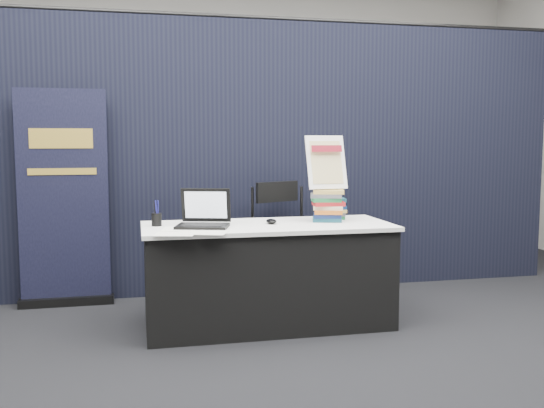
{
  "coord_description": "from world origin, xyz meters",
  "views": [
    {
      "loc": [
        -0.92,
        -3.71,
        1.36
      ],
      "look_at": [
        0.03,
        0.55,
        0.9
      ],
      "focal_mm": 40.0,
      "sensor_mm": 36.0,
      "label": 1
    }
  ],
  "objects": [
    {
      "name": "mouse",
      "position": [
        0.03,
        0.56,
        0.77
      ],
      "size": [
        0.08,
        0.12,
        0.04
      ],
      "primitive_type": "ellipsoid",
      "rotation": [
        0.0,
        0.0,
        0.05
      ],
      "color": "black",
      "rests_on": "display_table"
    },
    {
      "name": "brochure_right",
      "position": [
        -0.59,
        0.43,
        0.75
      ],
      "size": [
        0.36,
        0.29,
        0.0
      ],
      "primitive_type": "cube",
      "rotation": [
        0.0,
        0.0,
        -0.2
      ],
      "color": "white",
      "rests_on": "display_table"
    },
    {
      "name": "pen_cup",
      "position": [
        -0.79,
        0.63,
        0.8
      ],
      "size": [
        0.08,
        0.08,
        0.09
      ],
      "primitive_type": "cylinder",
      "rotation": [
        0.0,
        0.0,
        -0.14
      ],
      "color": "black",
      "rests_on": "display_table"
    },
    {
      "name": "drape_partition",
      "position": [
        0.0,
        1.6,
        1.2
      ],
      "size": [
        6.0,
        0.08,
        2.4
      ],
      "primitive_type": "cube",
      "color": "black",
      "rests_on": "floor"
    },
    {
      "name": "brochure_mid",
      "position": [
        -0.51,
        0.26,
        0.75
      ],
      "size": [
        0.39,
        0.33,
        0.0
      ],
      "primitive_type": "cube",
      "rotation": [
        0.0,
        0.0,
        -0.35
      ],
      "color": "white",
      "rests_on": "display_table"
    },
    {
      "name": "book_stack_short",
      "position": [
        0.55,
        0.72,
        0.83
      ],
      "size": [
        0.2,
        0.16,
        0.16
      ],
      "rotation": [
        0.0,
        0.0,
        -0.07
      ],
      "color": "#1D6D39",
      "rests_on": "display_table"
    },
    {
      "name": "stacking_chair",
      "position": [
        0.25,
        1.14,
        0.56
      ],
      "size": [
        0.6,
        0.62,
        1.0
      ],
      "rotation": [
        0.0,
        0.0,
        0.43
      ],
      "color": "black",
      "rests_on": "floor"
    },
    {
      "name": "display_table",
      "position": [
        0.0,
        0.55,
        0.38
      ],
      "size": [
        1.8,
        0.75,
        0.75
      ],
      "color": "black",
      "rests_on": "floor"
    },
    {
      "name": "brochure_left",
      "position": [
        -0.69,
        0.22,
        0.75
      ],
      "size": [
        0.29,
        0.23,
        0.0
      ],
      "primitive_type": "cube",
      "rotation": [
        0.0,
        0.0,
        -0.22
      ],
      "color": "white",
      "rests_on": "display_table"
    },
    {
      "name": "book_stack_tall",
      "position": [
        0.47,
        0.6,
        0.87
      ],
      "size": [
        0.25,
        0.21,
        0.24
      ],
      "rotation": [
        0.0,
        0.0,
        -0.22
      ],
      "color": "#164756",
      "rests_on": "display_table"
    },
    {
      "name": "pullup_banner",
      "position": [
        -1.51,
        1.44,
        0.78
      ],
      "size": [
        0.75,
        0.1,
        1.77
      ],
      "rotation": [
        0.0,
        0.0,
        0.01
      ],
      "color": "black",
      "rests_on": "floor"
    },
    {
      "name": "wall_back",
      "position": [
        0.0,
        4.0,
        1.75
      ],
      "size": [
        8.0,
        0.02,
        3.5
      ],
      "primitive_type": "cube",
      "color": "beige",
      "rests_on": "floor"
    },
    {
      "name": "floor",
      "position": [
        0.0,
        0.0,
        0.0
      ],
      "size": [
        8.0,
        8.0,
        0.0
      ],
      "primitive_type": "plane",
      "color": "black",
      "rests_on": "ground"
    },
    {
      "name": "info_sign",
      "position": [
        0.47,
        0.63,
        1.19
      ],
      "size": [
        0.32,
        0.16,
        0.42
      ],
      "rotation": [
        0.0,
        0.0,
        0.1
      ],
      "color": "black",
      "rests_on": "book_stack_tall"
    },
    {
      "name": "laptop",
      "position": [
        -0.48,
        0.51,
        0.81
      ],
      "size": [
        0.41,
        0.37,
        0.27
      ],
      "rotation": [
        0.0,
        0.0,
        -0.28
      ],
      "color": "black",
      "rests_on": "display_table"
    }
  ]
}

